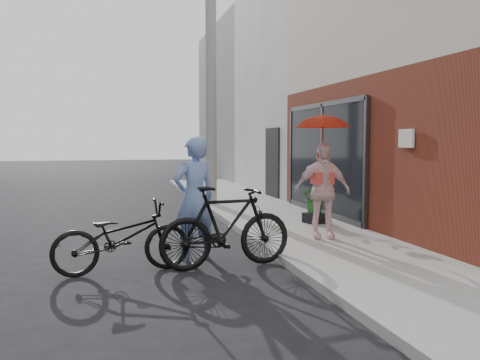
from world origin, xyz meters
name	(u,v)px	position (x,y,z in m)	size (l,w,h in m)	color
ground	(217,264)	(0.00, 0.00, 0.00)	(80.00, 80.00, 0.00)	black
sidewalk	(303,230)	(2.10, 2.00, 0.06)	(2.20, 24.00, 0.12)	gray
curb	(245,233)	(0.94, 2.00, 0.06)	(0.12, 24.00, 0.12)	#9E9E99
plaster_building	(367,91)	(7.20, 9.00, 3.50)	(8.00, 6.00, 7.00)	white
east_building_far	(296,104)	(7.20, 16.00, 3.50)	(8.00, 8.00, 7.00)	gray
utility_pole	(211,74)	(1.10, 6.00, 3.50)	(0.28, 0.28, 7.00)	#9E9E99
officer	(195,199)	(-0.27, 0.36, 0.92)	(0.67, 0.44, 1.85)	#7390CC
bike_left	(122,237)	(-1.34, -0.15, 0.49)	(0.64, 1.85, 0.97)	black
bike_right	(226,227)	(0.08, -0.23, 0.58)	(0.54, 1.93, 1.16)	black
kimono_woman	(322,191)	(2.01, 0.89, 0.93)	(0.95, 0.40, 1.62)	#F4CDCC
parasol	(323,121)	(2.01, 0.89, 2.12)	(0.86, 0.86, 0.75)	red
planter	(315,218)	(2.53, 2.40, 0.22)	(0.38, 0.38, 0.20)	black
potted_plant	(315,197)	(2.53, 2.40, 0.64)	(0.57, 0.49, 0.63)	#295D25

